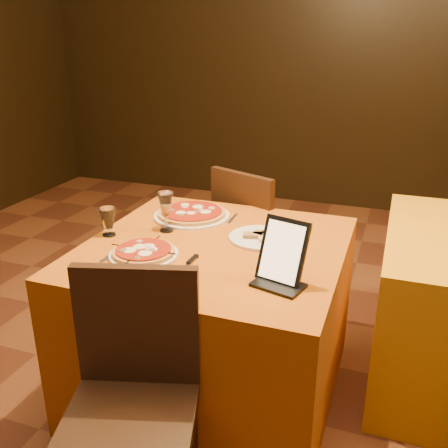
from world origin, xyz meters
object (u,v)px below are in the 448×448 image
(chair_main_far, at_px, (262,241))
(tablet, at_px, (283,251))
(pizza_far, at_px, (192,214))
(water_glass, at_px, (108,222))
(main_table, at_px, (215,319))
(wine_glass, at_px, (166,212))
(pizza_near, at_px, (144,253))
(chair_main_near, at_px, (129,421))

(chair_main_far, bearing_deg, tablet, 132.09)
(chair_main_far, bearing_deg, pizza_far, 87.76)
(water_glass, bearing_deg, tablet, -11.17)
(water_glass, bearing_deg, chair_main_far, 59.82)
(main_table, distance_m, pizza_far, 0.54)
(pizza_far, height_order, water_glass, water_glass)
(chair_main_far, distance_m, wine_glass, 0.85)
(main_table, distance_m, pizza_near, 0.50)
(chair_main_far, height_order, water_glass, chair_main_far)
(main_table, height_order, pizza_far, pizza_far)
(chair_main_near, bearing_deg, pizza_near, 95.82)
(main_table, xyz_separation_m, wine_glass, (-0.27, 0.07, 0.47))
(pizza_far, bearing_deg, wine_glass, -99.68)
(water_glass, bearing_deg, pizza_far, 53.37)
(main_table, bearing_deg, pizza_near, -137.11)
(chair_main_far, bearing_deg, main_table, 112.81)
(main_table, bearing_deg, chair_main_far, 90.00)
(pizza_far, relative_size, tablet, 1.55)
(pizza_near, distance_m, water_glass, 0.30)
(pizza_near, distance_m, tablet, 0.59)
(chair_main_far, bearing_deg, water_glass, 82.63)
(pizza_near, xyz_separation_m, tablet, (0.58, -0.02, 0.10))
(chair_main_near, height_order, wine_glass, wine_glass)
(chair_main_near, bearing_deg, wine_glass, 90.95)
(pizza_near, xyz_separation_m, wine_glass, (-0.04, 0.29, 0.08))
(main_table, distance_m, tablet, 0.65)
(water_glass, bearing_deg, main_table, 7.43)
(wine_glass, distance_m, tablet, 0.69)
(chair_main_far, bearing_deg, pizza_near, 99.72)
(chair_main_far, relative_size, wine_glass, 4.79)
(main_table, distance_m, chair_main_near, 0.78)
(pizza_near, relative_size, wine_glass, 1.50)
(pizza_far, bearing_deg, chair_main_near, -77.75)
(main_table, relative_size, water_glass, 8.46)
(pizza_far, bearing_deg, tablet, -41.39)
(chair_main_near, distance_m, pizza_far, 1.13)
(wine_glass, bearing_deg, main_table, -15.65)
(chair_main_near, relative_size, pizza_near, 3.19)
(chair_main_near, relative_size, wine_glass, 4.79)
(pizza_far, xyz_separation_m, water_glass, (-0.26, -0.35, 0.05))
(pizza_near, relative_size, water_glass, 2.19)
(chair_main_near, distance_m, wine_glass, 0.98)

